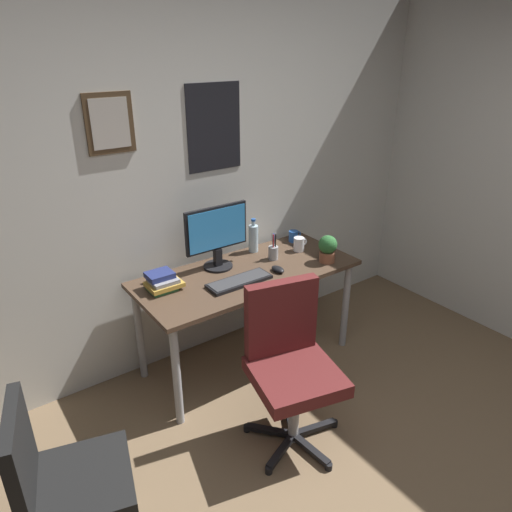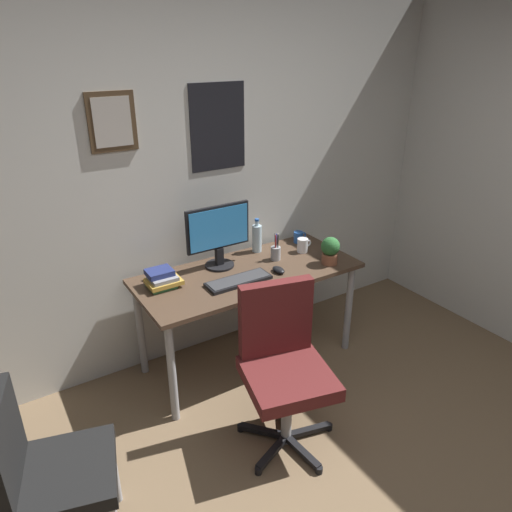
# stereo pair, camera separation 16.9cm
# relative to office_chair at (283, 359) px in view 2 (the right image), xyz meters

# --- Properties ---
(wall_back) EXTENTS (4.40, 0.10, 2.60)m
(wall_back) POSITION_rel_office_chair_xyz_m (-0.07, 1.12, 0.77)
(wall_back) COLOR silver
(wall_back) RESTS_ON ground_plane
(desk) EXTENTS (1.51, 0.66, 0.72)m
(desk) POSITION_rel_office_chair_xyz_m (0.21, 0.71, 0.11)
(desk) COLOR #4C3828
(desk) RESTS_ON ground_plane
(office_chair) EXTENTS (0.58, 0.58, 0.95)m
(office_chair) POSITION_rel_office_chair_xyz_m (0.00, 0.00, 0.00)
(office_chair) COLOR #591E1E
(office_chair) RESTS_ON ground_plane
(side_chair) EXTENTS (0.52, 0.51, 0.88)m
(side_chair) POSITION_rel_office_chair_xyz_m (-1.25, -0.05, -0.03)
(side_chair) COLOR black
(side_chair) RESTS_ON ground_plane
(monitor) EXTENTS (0.46, 0.20, 0.43)m
(monitor) POSITION_rel_office_chair_xyz_m (0.08, 0.88, 0.43)
(monitor) COLOR black
(monitor) RESTS_ON desk
(keyboard) EXTENTS (0.43, 0.15, 0.03)m
(keyboard) POSITION_rel_office_chair_xyz_m (0.07, 0.60, 0.21)
(keyboard) COLOR black
(keyboard) RESTS_ON desk
(computer_mouse) EXTENTS (0.06, 0.11, 0.04)m
(computer_mouse) POSITION_rel_office_chair_xyz_m (0.37, 0.59, 0.21)
(computer_mouse) COLOR black
(computer_mouse) RESTS_ON desk
(water_bottle) EXTENTS (0.07, 0.07, 0.25)m
(water_bottle) POSITION_rel_office_chair_xyz_m (0.44, 0.96, 0.30)
(water_bottle) COLOR silver
(water_bottle) RESTS_ON desk
(coffee_mug_near) EXTENTS (0.12, 0.08, 0.10)m
(coffee_mug_near) POSITION_rel_office_chair_xyz_m (0.72, 0.77, 0.25)
(coffee_mug_near) COLOR white
(coffee_mug_near) RESTS_ON desk
(coffee_mug_far) EXTENTS (0.11, 0.07, 0.09)m
(coffee_mug_far) POSITION_rel_office_chair_xyz_m (0.80, 0.93, 0.24)
(coffee_mug_far) COLOR #2659B2
(coffee_mug_far) RESTS_ON desk
(potted_plant) EXTENTS (0.13, 0.13, 0.20)m
(potted_plant) POSITION_rel_office_chair_xyz_m (0.75, 0.51, 0.30)
(potted_plant) COLOR brown
(potted_plant) RESTS_ON desk
(pen_cup) EXTENTS (0.07, 0.07, 0.20)m
(pen_cup) POSITION_rel_office_chair_xyz_m (0.47, 0.77, 0.25)
(pen_cup) COLOR #9EA0A5
(pen_cup) RESTS_ON desk
(book_stack_left) EXTENTS (0.21, 0.18, 0.11)m
(book_stack_left) POSITION_rel_office_chair_xyz_m (-0.36, 0.81, 0.25)
(book_stack_left) COLOR #33723F
(book_stack_left) RESTS_ON desk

